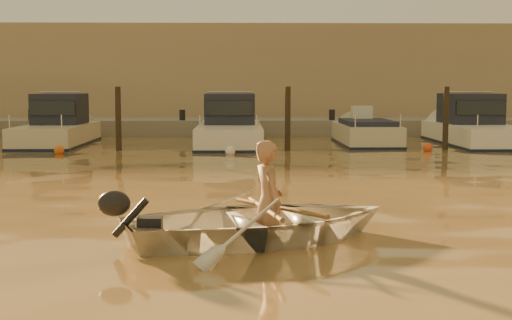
{
  "coord_description": "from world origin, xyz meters",
  "views": [
    {
      "loc": [
        -1.7,
        -8.53,
        2.03
      ],
      "look_at": [
        -1.42,
        3.7,
        0.75
      ],
      "focal_mm": 50.0,
      "sensor_mm": 36.0,
      "label": 1
    }
  ],
  "objects_px": {
    "moored_boat_3": "(366,138)",
    "moored_boat_4": "(475,126)",
    "moored_boat_1": "(57,127)",
    "person": "(268,202)",
    "moored_boat_2": "(230,127)",
    "dinghy": "(261,221)",
    "waterfront_building": "(274,78)"
  },
  "relations": [
    {
      "from": "person",
      "to": "moored_boat_4",
      "type": "bearing_deg",
      "value": -46.43
    },
    {
      "from": "moored_boat_1",
      "to": "person",
      "type": "bearing_deg",
      "value": -66.45
    },
    {
      "from": "moored_boat_3",
      "to": "moored_boat_2",
      "type": "bearing_deg",
      "value": 180.0
    },
    {
      "from": "dinghy",
      "to": "waterfront_building",
      "type": "distance_m",
      "value": 26.43
    },
    {
      "from": "dinghy",
      "to": "moored_boat_4",
      "type": "relative_size",
      "value": 0.53
    },
    {
      "from": "person",
      "to": "moored_boat_4",
      "type": "relative_size",
      "value": 0.24
    },
    {
      "from": "moored_boat_3",
      "to": "waterfront_building",
      "type": "relative_size",
      "value": 0.11
    },
    {
      "from": "dinghy",
      "to": "moored_boat_3",
      "type": "xyz_separation_m",
      "value": [
        4.08,
        15.3,
        -0.03
      ]
    },
    {
      "from": "moored_boat_1",
      "to": "moored_boat_2",
      "type": "relative_size",
      "value": 0.84
    },
    {
      "from": "person",
      "to": "moored_boat_4",
      "type": "height_order",
      "value": "moored_boat_4"
    },
    {
      "from": "moored_boat_1",
      "to": "moored_boat_4",
      "type": "distance_m",
      "value": 14.45
    },
    {
      "from": "moored_boat_3",
      "to": "person",
      "type": "bearing_deg",
      "value": -104.64
    },
    {
      "from": "moored_boat_1",
      "to": "moored_boat_2",
      "type": "xyz_separation_m",
      "value": [
        5.93,
        0.0,
        0.0
      ]
    },
    {
      "from": "moored_boat_1",
      "to": "waterfront_building",
      "type": "height_order",
      "value": "waterfront_building"
    },
    {
      "from": "moored_boat_3",
      "to": "moored_boat_4",
      "type": "height_order",
      "value": "moored_boat_4"
    },
    {
      "from": "dinghy",
      "to": "moored_boat_4",
      "type": "xyz_separation_m",
      "value": [
        7.89,
        15.3,
        0.37
      ]
    },
    {
      "from": "moored_boat_1",
      "to": "moored_boat_3",
      "type": "bearing_deg",
      "value": 0.0
    },
    {
      "from": "moored_boat_1",
      "to": "moored_boat_4",
      "type": "relative_size",
      "value": 0.89
    },
    {
      "from": "moored_boat_1",
      "to": "moored_boat_3",
      "type": "relative_size",
      "value": 1.14
    },
    {
      "from": "moored_boat_1",
      "to": "moored_boat_3",
      "type": "xyz_separation_m",
      "value": [
        10.64,
        0.0,
        -0.4
      ]
    },
    {
      "from": "moored_boat_4",
      "to": "dinghy",
      "type": "bearing_deg",
      "value": -117.27
    },
    {
      "from": "moored_boat_2",
      "to": "dinghy",
      "type": "bearing_deg",
      "value": -87.66
    },
    {
      "from": "dinghy",
      "to": "moored_boat_2",
      "type": "xyz_separation_m",
      "value": [
        -0.63,
        15.3,
        0.37
      ]
    },
    {
      "from": "moored_boat_2",
      "to": "waterfront_building",
      "type": "bearing_deg",
      "value": 79.45
    },
    {
      "from": "waterfront_building",
      "to": "moored_boat_1",
      "type": "bearing_deg",
      "value": -125.97
    },
    {
      "from": "moored_boat_4",
      "to": "waterfront_building",
      "type": "bearing_deg",
      "value": 120.44
    },
    {
      "from": "moored_boat_2",
      "to": "moored_boat_3",
      "type": "relative_size",
      "value": 1.36
    },
    {
      "from": "dinghy",
      "to": "moored_boat_3",
      "type": "distance_m",
      "value": 15.84
    },
    {
      "from": "dinghy",
      "to": "moored_boat_4",
      "type": "height_order",
      "value": "moored_boat_4"
    },
    {
      "from": "dinghy",
      "to": "waterfront_building",
      "type": "bearing_deg",
      "value": -22.49
    },
    {
      "from": "moored_boat_4",
      "to": "waterfront_building",
      "type": "distance_m",
      "value": 12.88
    },
    {
      "from": "person",
      "to": "waterfront_building",
      "type": "distance_m",
      "value": 26.37
    }
  ]
}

